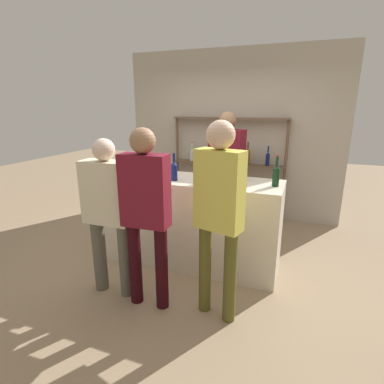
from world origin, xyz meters
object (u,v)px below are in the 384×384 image
Objects in this scene: cork_jar at (212,173)px; customer_right at (219,206)px; counter_bottle_3 at (276,175)px; counter_bottle_1 at (174,170)px; wine_glass at (220,174)px; counter_bottle_0 at (198,172)px; customer_left at (108,208)px; customer_center at (146,206)px; counter_bottle_2 at (242,168)px; server_behind_counter at (226,166)px.

cork_jar is 1.01m from customer_right.
customer_right is (-0.38, -0.87, -0.12)m from counter_bottle_3.
counter_bottle_1 is 2.07× the size of wine_glass.
counter_bottle_0 is at bearing -102.14° from cork_jar.
customer_right reaches higher than wine_glass.
customer_left reaches higher than cork_jar.
customer_center is at bearing -84.75° from counter_bottle_1.
wine_glass is (-0.17, -0.34, -0.02)m from counter_bottle_2.
customer_right is at bearing -75.13° from wine_glass.
customer_right is at bearing -90.22° from customer_left.
customer_center reaches higher than customer_left.
counter_bottle_3 is at bearing 14.60° from wine_glass.
counter_bottle_1 is (-0.32, 0.08, -0.02)m from counter_bottle_0.
counter_bottle_1 reaches higher than wine_glass.
counter_bottle_3 is at bearing -5.66° from cork_jar.
counter_bottle_3 is at bearing 52.14° from server_behind_counter.
counter_bottle_0 is 0.20× the size of customer_right.
server_behind_counter reaches higher than counter_bottle_3.
counter_bottle_2 is 1.32m from customer_center.
server_behind_counter is at bearing 89.10° from counter_bottle_0.
counter_bottle_0 is 0.83m from counter_bottle_3.
customer_left is at bearing -116.42° from counter_bottle_1.
counter_bottle_3 is 0.18× the size of server_behind_counter.
cork_jar is at bearing 35.14° from customer_right.
customer_left reaches higher than counter_bottle_3.
customer_right is (0.36, -0.95, -0.06)m from cork_jar.
cork_jar is (-0.33, -0.12, -0.06)m from counter_bottle_2.
server_behind_counter is (-0.38, 0.76, -0.14)m from counter_bottle_2.
counter_bottle_3 reaches higher than wine_glass.
counter_bottle_0 is 2.37× the size of wine_glass.
counter_bottle_1 is 0.54m from wine_glass.
counter_bottle_3 is (1.12, 0.14, 0.01)m from counter_bottle_1.
customer_center is 1.92m from server_behind_counter.
server_behind_counter is at bearing -22.44° from customer_left.
customer_left is (-0.92, -0.75, -0.25)m from wine_glass.
server_behind_counter is (0.26, 1.90, 0.04)m from customer_center.
counter_bottle_1 is 0.20× the size of customer_left.
counter_bottle_2 is 0.86m from server_behind_counter.
counter_bottle_3 is 0.96m from customer_right.
customer_right is at bearing -57.27° from counter_bottle_0.
customer_center reaches higher than counter_bottle_3.
counter_bottle_1 is at bearing -150.51° from cork_jar.
wine_glass is 0.28m from cork_jar.
customer_right is at bearing -86.20° from customer_center.
server_behind_counter is (-0.21, 1.10, -0.12)m from wine_glass.
customer_right reaches higher than customer_left.
cork_jar is at bearing 126.23° from wine_glass.
counter_bottle_3 is 0.19× the size of customer_center.
customer_center is (0.07, -0.81, -0.17)m from counter_bottle_1.
customer_right reaches higher than cork_jar.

